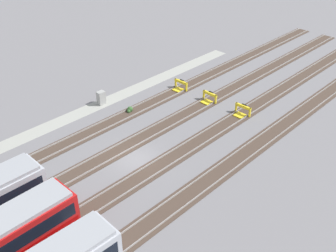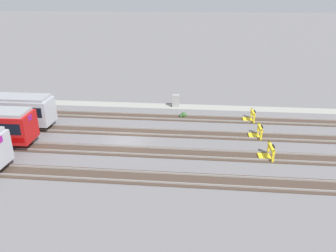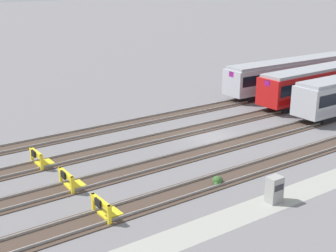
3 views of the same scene
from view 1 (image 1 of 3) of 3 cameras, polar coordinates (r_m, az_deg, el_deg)
name	(u,v)px [view 1 (image 1 of 3)]	position (r m, az deg, el deg)	size (l,w,h in m)	color
ground_plane	(136,160)	(37.53, -4.68, -4.88)	(400.00, 400.00, 0.00)	slate
service_walkway	(70,117)	(45.11, -13.98, 1.25)	(54.00, 2.00, 0.01)	#9E9E93
rail_track_nearest	(93,131)	(42.07, -10.90, -0.75)	(90.00, 2.24, 0.21)	#47382D
rail_track_near_inner	(120,149)	(38.95, -6.92, -3.36)	(90.00, 2.24, 0.21)	#47382D
rail_track_middle	(152,170)	(36.14, -2.27, -6.39)	(90.00, 2.24, 0.21)	#47382D
rail_track_far_inner	(190,194)	(33.73, 3.19, -9.83)	(90.00, 2.24, 0.21)	#47382D
bumper_stop_nearest_track	(180,86)	(49.37, 1.71, 5.82)	(1.36, 2.01, 1.22)	yellow
bumper_stop_near_inner_track	(208,98)	(46.80, 5.88, 4.04)	(1.34, 2.00, 1.22)	yellow
bumper_stop_middle_track	(242,111)	(44.68, 10.63, 2.13)	(1.36, 2.01, 1.22)	yellow
electrical_cabinet	(101,98)	(46.69, -9.68, 4.06)	(0.90, 0.73, 1.60)	#9E9E99
weed_clump	(130,110)	(44.97, -5.56, 2.39)	(0.92, 0.70, 0.64)	#38602D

